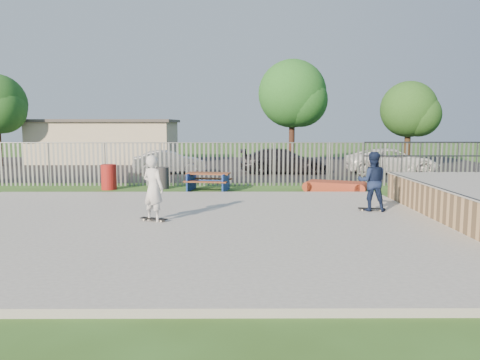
{
  "coord_description": "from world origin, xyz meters",
  "views": [
    {
      "loc": [
        1.95,
        -12.58,
        2.84
      ],
      "look_at": [
        2.02,
        2.0,
        1.1
      ],
      "focal_mm": 35.0,
      "sensor_mm": 36.0,
      "label": 1
    }
  ],
  "objects_px": {
    "skater_navy": "(372,181)",
    "car_silver": "(169,162)",
    "tree_mid": "(292,94)",
    "picnic_table": "(208,181)",
    "funbox": "(335,187)",
    "car_white": "(392,161)",
    "car_dark": "(283,161)",
    "skater_white": "(153,188)",
    "trash_bin_grey": "(163,178)",
    "trash_bin_red": "(109,177)",
    "tree_right": "(409,110)"
  },
  "relations": [
    {
      "from": "trash_bin_grey",
      "to": "car_white",
      "type": "bearing_deg",
      "value": 26.31
    },
    {
      "from": "car_silver",
      "to": "tree_mid",
      "type": "relative_size",
      "value": 0.55
    },
    {
      "from": "car_white",
      "to": "skater_navy",
      "type": "bearing_deg",
      "value": 161.32
    },
    {
      "from": "tree_mid",
      "to": "tree_right",
      "type": "bearing_deg",
      "value": -18.11
    },
    {
      "from": "tree_right",
      "to": "car_dark",
      "type": "bearing_deg",
      "value": -154.22
    },
    {
      "from": "picnic_table",
      "to": "skater_white",
      "type": "distance_m",
      "value": 7.22
    },
    {
      "from": "funbox",
      "to": "skater_navy",
      "type": "distance_m",
      "value": 5.2
    },
    {
      "from": "tree_mid",
      "to": "skater_navy",
      "type": "distance_m",
      "value": 19.47
    },
    {
      "from": "picnic_table",
      "to": "skater_white",
      "type": "height_order",
      "value": "skater_white"
    },
    {
      "from": "trash_bin_grey",
      "to": "tree_mid",
      "type": "height_order",
      "value": "tree_mid"
    },
    {
      "from": "funbox",
      "to": "car_dark",
      "type": "relative_size",
      "value": 0.49
    },
    {
      "from": "car_silver",
      "to": "tree_right",
      "type": "distance_m",
      "value": 16.15
    },
    {
      "from": "car_white",
      "to": "tree_right",
      "type": "xyz_separation_m",
      "value": [
        2.47,
        4.44,
        3.07
      ]
    },
    {
      "from": "tree_mid",
      "to": "skater_navy",
      "type": "height_order",
      "value": "tree_mid"
    },
    {
      "from": "skater_navy",
      "to": "picnic_table",
      "type": "bearing_deg",
      "value": -36.09
    },
    {
      "from": "skater_white",
      "to": "trash_bin_grey",
      "type": "bearing_deg",
      "value": -50.71
    },
    {
      "from": "trash_bin_grey",
      "to": "car_dark",
      "type": "relative_size",
      "value": 0.19
    },
    {
      "from": "funbox",
      "to": "tree_mid",
      "type": "relative_size",
      "value": 0.33
    },
    {
      "from": "trash_bin_grey",
      "to": "skater_white",
      "type": "bearing_deg",
      "value": -82.71
    },
    {
      "from": "skater_navy",
      "to": "skater_white",
      "type": "height_order",
      "value": "same"
    },
    {
      "from": "car_silver",
      "to": "tree_right",
      "type": "xyz_separation_m",
      "value": [
        15.24,
        4.34,
        3.12
      ]
    },
    {
      "from": "skater_navy",
      "to": "skater_white",
      "type": "xyz_separation_m",
      "value": [
        -6.54,
        -1.54,
        0.0
      ]
    },
    {
      "from": "car_silver",
      "to": "skater_white",
      "type": "height_order",
      "value": "skater_white"
    },
    {
      "from": "funbox",
      "to": "tree_mid",
      "type": "height_order",
      "value": "tree_mid"
    },
    {
      "from": "car_dark",
      "to": "skater_navy",
      "type": "height_order",
      "value": "skater_navy"
    },
    {
      "from": "skater_white",
      "to": "funbox",
      "type": "bearing_deg",
      "value": -102.19
    },
    {
      "from": "funbox",
      "to": "tree_right",
      "type": "distance_m",
      "value": 14.03
    },
    {
      "from": "car_white",
      "to": "trash_bin_grey",
      "type": "bearing_deg",
      "value": 118.39
    },
    {
      "from": "car_white",
      "to": "tree_right",
      "type": "relative_size",
      "value": 0.91
    },
    {
      "from": "trash_bin_red",
      "to": "skater_navy",
      "type": "xyz_separation_m",
      "value": [
        9.84,
        -5.95,
        0.52
      ]
    },
    {
      "from": "funbox",
      "to": "car_dark",
      "type": "bearing_deg",
      "value": 124.31
    },
    {
      "from": "car_silver",
      "to": "car_white",
      "type": "height_order",
      "value": "car_white"
    },
    {
      "from": "tree_mid",
      "to": "car_white",
      "type": "bearing_deg",
      "value": -54.25
    },
    {
      "from": "car_dark",
      "to": "skater_navy",
      "type": "bearing_deg",
      "value": -171.91
    },
    {
      "from": "car_dark",
      "to": "tree_mid",
      "type": "distance_m",
      "value": 7.96
    },
    {
      "from": "car_silver",
      "to": "car_dark",
      "type": "relative_size",
      "value": 0.83
    },
    {
      "from": "funbox",
      "to": "tree_mid",
      "type": "xyz_separation_m",
      "value": [
        -0.26,
        13.94,
        4.77
      ]
    },
    {
      "from": "trash_bin_red",
      "to": "car_white",
      "type": "xyz_separation_m",
      "value": [
        14.47,
        6.25,
        0.19
      ]
    },
    {
      "from": "trash_bin_red",
      "to": "skater_white",
      "type": "bearing_deg",
      "value": -66.2
    },
    {
      "from": "trash_bin_grey",
      "to": "car_silver",
      "type": "distance_m",
      "value": 6.15
    },
    {
      "from": "car_dark",
      "to": "picnic_table",
      "type": "bearing_deg",
      "value": 151.49
    },
    {
      "from": "skater_navy",
      "to": "car_silver",
      "type": "bearing_deg",
      "value": -46.97
    },
    {
      "from": "trash_bin_grey",
      "to": "car_white",
      "type": "relative_size",
      "value": 0.18
    },
    {
      "from": "trash_bin_grey",
      "to": "skater_white",
      "type": "distance_m",
      "value": 7.81
    },
    {
      "from": "picnic_table",
      "to": "car_white",
      "type": "bearing_deg",
      "value": 43.31
    },
    {
      "from": "funbox",
      "to": "car_dark",
      "type": "distance_m",
      "value": 7.5
    },
    {
      "from": "funbox",
      "to": "tree_mid",
      "type": "distance_m",
      "value": 14.74
    },
    {
      "from": "funbox",
      "to": "skater_navy",
      "type": "height_order",
      "value": "skater_navy"
    },
    {
      "from": "car_silver",
      "to": "tree_mid",
      "type": "xyz_separation_m",
      "value": [
        7.82,
        6.77,
        4.29
      ]
    },
    {
      "from": "car_dark",
      "to": "tree_mid",
      "type": "height_order",
      "value": "tree_mid"
    }
  ]
}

